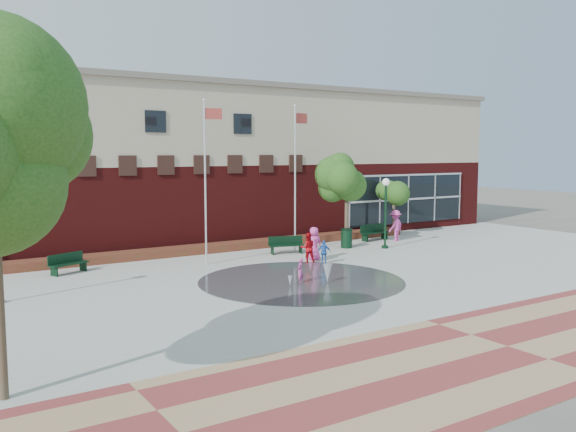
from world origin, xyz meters
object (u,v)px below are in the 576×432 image
bench_left (69,267)px  trash_can (347,238)px  flagpole_left (206,173)px  flagpole_right (296,170)px  child_splash (300,271)px

bench_left → trash_can: 14.56m
flagpole_left → trash_can: 9.32m
flagpole_left → bench_left: size_ratio=4.22×
flagpole_left → flagpole_right: 5.74m
flagpole_right → bench_left: bearing=168.1°
bench_left → trash_can: size_ratio=1.68×
bench_left → flagpole_right: bearing=-25.1°
flagpole_left → flagpole_right: bearing=23.4°
child_splash → bench_left: bearing=-85.8°
child_splash → flagpole_left: bearing=-118.7°
bench_left → trash_can: trash_can is taller
trash_can → child_splash: (-7.19, -6.09, -0.03)m
flagpole_right → child_splash: (-4.30, -6.79, -3.80)m
trash_can → bench_left: bearing=176.1°
flagpole_left → flagpole_right: flagpole_right is taller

